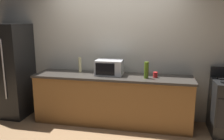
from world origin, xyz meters
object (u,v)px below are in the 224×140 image
microwave (109,67)px  mug_red (155,75)px  refrigerator (10,71)px  bottle_olive_oil (146,70)px  bottle_hand_soap (80,65)px

microwave → mug_red: 0.82m
mug_red → refrigerator: bearing=-179.8°
microwave → bottle_olive_oil: (0.67, -0.13, 0.01)m
microwave → mug_red: bearing=-2.7°
refrigerator → mug_red: 2.81m
bottle_hand_soap → mug_red: size_ratio=3.00×
refrigerator → bottle_olive_oil: bearing=-1.7°
mug_red → bottle_olive_oil: bearing=-149.5°
microwave → bottle_olive_oil: bottle_olive_oil is taller
mug_red → microwave: bearing=177.3°
refrigerator → bottle_olive_oil: 2.66m
bottle_hand_soap → microwave: bearing=-9.8°
microwave → bottle_hand_soap: 0.60m
refrigerator → microwave: refrigerator is taller
microwave → refrigerator: bearing=-178.6°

